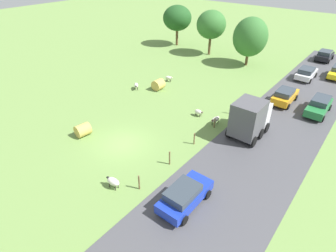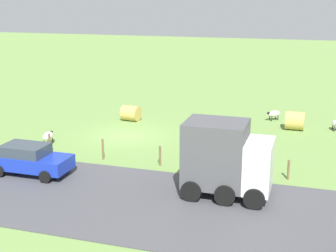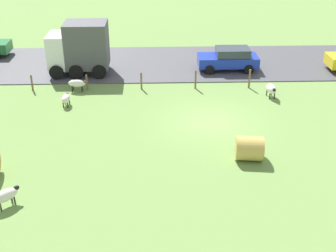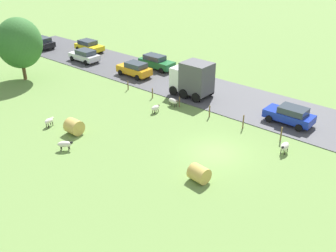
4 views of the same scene
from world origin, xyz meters
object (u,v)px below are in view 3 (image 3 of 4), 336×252
car_3 (229,58)px  sheep_0 (271,89)px  sheep_1 (77,83)px  sheep_4 (66,98)px  hay_bale_0 (249,148)px  truck_0 (80,47)px  sheep_2 (5,196)px

car_3 → sheep_0: bearing=-159.1°
sheep_1 → sheep_4: bearing=171.0°
sheep_4 → hay_bale_0: size_ratio=0.81×
sheep_0 → hay_bale_0: (-7.27, 2.78, 0.02)m
sheep_1 → truck_0: 3.57m
sheep_2 → sheep_0: bearing=-51.3°
sheep_1 → sheep_2: bearing=174.8°
sheep_4 → hay_bale_0: bearing=-123.5°
sheep_1 → sheep_0: bearing=-96.2°
sheep_0 → truck_0: 13.21m
sheep_0 → sheep_2: bearing=128.7°
hay_bale_0 → car_3: 12.25m
sheep_1 → car_3: 10.86m
sheep_4 → car_3: 12.08m
sheep_0 → sheep_4: 12.50m
sheep_2 → car_3: (15.52, -11.31, 0.36)m
sheep_2 → car_3: 19.20m
sheep_0 → sheep_4: sheep_0 is taller
sheep_4 → sheep_0: bearing=-86.0°
truck_0 → car_3: 10.47m
sheep_2 → hay_bale_0: (3.31, -10.41, 0.06)m
sheep_2 → truck_0: bearing=-3.4°
sheep_4 → sheep_1: bearing=-9.0°
sheep_1 → truck_0: truck_0 is taller
sheep_1 → hay_bale_0: 12.69m
sheep_1 → sheep_4: 2.22m
sheep_4 → truck_0: size_ratio=0.25×
truck_0 → sheep_4: bearing=178.2°
sheep_0 → sheep_1: sheep_0 is taller
sheep_1 → sheep_2: sheep_1 is taller
sheep_1 → hay_bale_0: (-8.59, -9.34, 0.03)m
sheep_2 → truck_0: size_ratio=0.28×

